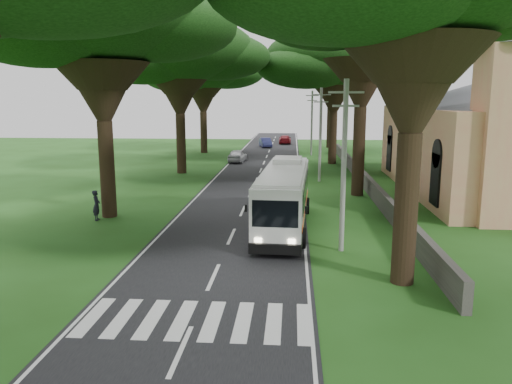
{
  "coord_description": "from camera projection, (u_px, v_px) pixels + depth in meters",
  "views": [
    {
      "loc": [
        3.12,
        -17.02,
        7.17
      ],
      "look_at": [
        1.21,
        9.09,
        2.2
      ],
      "focal_mm": 35.0,
      "sensor_mm": 36.0,
      "label": 1
    }
  ],
  "objects": [
    {
      "name": "coach_bus",
      "position": [
        284.0,
        196.0,
        27.6
      ],
      "size": [
        3.12,
        11.41,
        3.33
      ],
      "rotation": [
        0.0,
        0.0,
        -0.05
      ],
      "color": "silver",
      "rests_on": "ground"
    },
    {
      "name": "crosswalk",
      "position": [
        194.0,
        321.0,
        16.28
      ],
      "size": [
        8.0,
        3.0,
        0.01
      ],
      "primitive_type": "cube",
      "color": "silver",
      "rests_on": "ground"
    },
    {
      "name": "distant_car_a",
      "position": [
        238.0,
        156.0,
        55.99
      ],
      "size": [
        2.06,
        4.33,
        1.43
      ],
      "primitive_type": "imported",
      "rotation": [
        0.0,
        0.0,
        3.05
      ],
      "color": "#9FA0A4",
      "rests_on": "road"
    },
    {
      "name": "property_wall",
      "position": [
        363.0,
        179.0,
        41.0
      ],
      "size": [
        0.35,
        50.0,
        1.2
      ],
      "primitive_type": "cube",
      "color": "#383533",
      "rests_on": "ground"
    },
    {
      "name": "pole_near",
      "position": [
        344.0,
        164.0,
        22.95
      ],
      "size": [
        1.6,
        0.24,
        8.0
      ],
      "color": "gray",
      "rests_on": "ground"
    },
    {
      "name": "tree_l_far",
      "position": [
        203.0,
        69.0,
        63.88
      ],
      "size": [
        13.12,
        13.12,
        13.67
      ],
      "color": "black",
      "rests_on": "ground"
    },
    {
      "name": "tree_l_midb",
      "position": [
        178.0,
        51.0,
        46.04
      ],
      "size": [
        14.11,
        14.11,
        14.53
      ],
      "color": "black",
      "rests_on": "ground"
    },
    {
      "name": "tree_r_mida",
      "position": [
        364.0,
        10.0,
        34.81
      ],
      "size": [
        13.1,
        13.1,
        16.18
      ],
      "color": "black",
      "rests_on": "ground"
    },
    {
      "name": "distant_car_c",
      "position": [
        285.0,
        139.0,
        78.27
      ],
      "size": [
        1.91,
        4.58,
        1.32
      ],
      "primitive_type": "imported",
      "rotation": [
        0.0,
        0.0,
        3.15
      ],
      "color": "maroon",
      "rests_on": "road"
    },
    {
      "name": "tree_l_mida",
      "position": [
        99.0,
        17.0,
        28.39
      ],
      "size": [
        13.02,
        13.02,
        14.61
      ],
      "color": "black",
      "rests_on": "ground"
    },
    {
      "name": "pole_mid",
      "position": [
        320.0,
        133.0,
        42.54
      ],
      "size": [
        1.6,
        0.24,
        8.0
      ],
      "color": "gray",
      "rests_on": "ground"
    },
    {
      "name": "tree_r_far",
      "position": [
        332.0,
        59.0,
        70.17
      ],
      "size": [
        13.4,
        13.4,
        15.53
      ],
      "color": "black",
      "rests_on": "ground"
    },
    {
      "name": "ground",
      "position": [
        205.0,
        297.0,
        18.24
      ],
      "size": [
        140.0,
        140.0,
        0.0
      ],
      "primitive_type": "plane",
      "color": "#204A15",
      "rests_on": "ground"
    },
    {
      "name": "pedestrian",
      "position": [
        97.0,
        205.0,
        29.46
      ],
      "size": [
        0.52,
        0.71,
        1.8
      ],
      "primitive_type": "imported",
      "rotation": [
        0.0,
        0.0,
        1.72
      ],
      "color": "black",
      "rests_on": "ground"
    },
    {
      "name": "road",
      "position": [
        255.0,
        182.0,
        42.73
      ],
      "size": [
        8.0,
        120.0,
        0.04
      ],
      "primitive_type": "cube",
      "color": "black",
      "rests_on": "ground"
    },
    {
      "name": "distant_car_b",
      "position": [
        265.0,
        142.0,
        72.88
      ],
      "size": [
        2.24,
        4.28,
        1.34
      ],
      "primitive_type": "imported",
      "rotation": [
        0.0,
        0.0,
        0.21
      ],
      "color": "navy",
      "rests_on": "road"
    },
    {
      "name": "tree_r_midb",
      "position": [
        335.0,
        58.0,
        52.83
      ],
      "size": [
        14.9,
        14.9,
        14.54
      ],
      "color": "black",
      "rests_on": "ground"
    },
    {
      "name": "church",
      "position": [
        491.0,
        128.0,
        37.16
      ],
      "size": [
        14.0,
        24.0,
        11.6
      ],
      "color": "#E98F72",
      "rests_on": "ground"
    },
    {
      "name": "pole_far",
      "position": [
        312.0,
        122.0,
        62.14
      ],
      "size": [
        1.6,
        0.24,
        8.0
      ],
      "color": "gray",
      "rests_on": "ground"
    }
  ]
}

